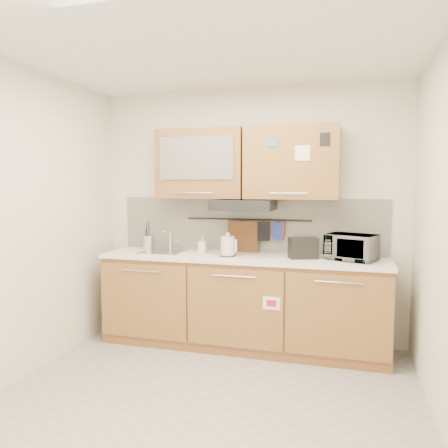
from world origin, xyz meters
The scene contains 20 objects.
floor centered at (0.00, 0.00, 0.00)m, with size 3.20×3.20×0.00m, color #9E9993.
ceiling centered at (0.00, 0.00, 2.60)m, with size 3.20×3.20×0.00m, color white.
wall_back centered at (0.00, 1.50, 1.30)m, with size 3.20×3.20×0.00m, color silver.
wall_left centered at (-1.60, 0.00, 1.30)m, with size 3.00×3.00×0.00m, color silver.
base_cabinet centered at (0.00, 1.19, 0.41)m, with size 2.80×0.64×0.88m.
countertop centered at (0.00, 1.19, 0.90)m, with size 2.82×0.62×0.04m, color white.
backsplash centered at (0.00, 1.49, 1.20)m, with size 2.80×0.02×0.56m, color silver.
upper_cabinets centered at (0.00, 1.32, 1.83)m, with size 1.82×0.37×0.70m.
range_hood centered at (0.00, 1.25, 1.42)m, with size 0.60×0.46×0.10m, color black.
sink centered at (-0.85, 1.21, 0.92)m, with size 0.42×0.40×0.26m.
utensil_rail centered at (0.00, 1.45, 1.26)m, with size 0.02×0.02×1.30m, color black.
utensil_crock centered at (-1.07, 1.31, 1.00)m, with size 0.13×0.13×0.31m.
kettle centered at (-0.13, 1.12, 1.01)m, with size 0.17×0.15×0.23m.
toaster centered at (0.59, 1.20, 1.02)m, with size 0.30×0.24×0.20m.
microwave centered at (1.03, 1.23, 1.04)m, with size 0.44×0.30×0.24m, color #999999.
soap_bottle centered at (-0.44, 1.30, 1.00)m, with size 0.08×0.08×0.17m, color #999999.
cutting_board centered at (-0.05, 1.44, 1.04)m, with size 0.33×0.02×0.40m, color brown.
oven_mitt centered at (0.32, 1.44, 1.15)m, with size 0.11×0.03×0.18m, color navy.
dark_pouch centered at (0.17, 1.44, 1.14)m, with size 0.13×0.04×0.20m, color black.
pot_holder centered at (0.32, 1.44, 1.16)m, with size 0.13×0.02×0.15m, color red.
Camera 1 is at (0.98, -2.96, 1.62)m, focal length 35.00 mm.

